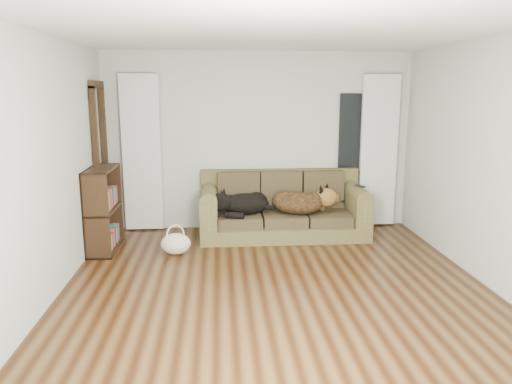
{
  "coord_description": "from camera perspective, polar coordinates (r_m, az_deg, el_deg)",
  "views": [
    {
      "loc": [
        -0.58,
        -4.86,
        2.07
      ],
      "look_at": [
        -0.1,
        1.6,
        0.72
      ],
      "focal_mm": 35.0,
      "sensor_mm": 36.0,
      "label": 1
    }
  ],
  "objects": [
    {
      "name": "wall_right",
      "position": [
        5.67,
        25.77,
        2.78
      ],
      "size": [
        0.04,
        5.0,
        2.6
      ],
      "primitive_type": "cube",
      "color": "#B9BDB5",
      "rests_on": "ground"
    },
    {
      "name": "curtain_right",
      "position": [
        7.71,
        13.82,
        4.56
      ],
      "size": [
        0.55,
        0.08,
        2.25
      ],
      "primitive_type": "cube",
      "color": "silver",
      "rests_on": "ground"
    },
    {
      "name": "wall_back",
      "position": [
        7.42,
        0.28,
        5.8
      ],
      "size": [
        4.5,
        0.04,
        2.6
      ],
      "primitive_type": "cube",
      "color": "#B9BDB5",
      "rests_on": "ground"
    },
    {
      "name": "ceiling",
      "position": [
        4.92,
        2.7,
        17.92
      ],
      "size": [
        5.0,
        5.0,
        0.0
      ],
      "primitive_type": "plane",
      "color": "white",
      "rests_on": "ground"
    },
    {
      "name": "door_casing",
      "position": [
        7.17,
        -17.27,
        3.04
      ],
      "size": [
        0.07,
        0.6,
        2.1
      ],
      "primitive_type": "cube",
      "color": "black",
      "rests_on": "ground"
    },
    {
      "name": "dog_black_lab",
      "position": [
        6.96,
        -1.61,
        -1.46
      ],
      "size": [
        0.75,
        0.57,
        0.29
      ],
      "primitive_type": "ellipsoid",
      "rotation": [
        0.0,
        0.0,
        0.12
      ],
      "color": "black",
      "rests_on": "sofa"
    },
    {
      "name": "dog_shepherd",
      "position": [
        7.02,
        5.09,
        -1.3
      ],
      "size": [
        0.91,
        0.81,
        0.33
      ],
      "primitive_type": "ellipsoid",
      "rotation": [
        0.0,
        0.0,
        2.7
      ],
      "color": "black",
      "rests_on": "sofa"
    },
    {
      "name": "sofa",
      "position": [
        7.08,
        3.14,
        -1.49
      ],
      "size": [
        2.33,
        1.01,
        0.95
      ],
      "primitive_type": "cube",
      "color": "#4D4B2A",
      "rests_on": "floor"
    },
    {
      "name": "wall_left",
      "position": [
        5.19,
        -22.95,
        2.28
      ],
      "size": [
        0.04,
        5.0,
        2.6
      ],
      "primitive_type": "cube",
      "color": "#B9BDB5",
      "rests_on": "ground"
    },
    {
      "name": "tote_bag",
      "position": [
        6.43,
        -9.17,
        -5.68
      ],
      "size": [
        0.44,
        0.37,
        0.27
      ],
      "primitive_type": "ellipsoid",
      "rotation": [
        0.0,
        0.0,
        0.24
      ],
      "color": "beige",
      "rests_on": "floor"
    },
    {
      "name": "curtain_left",
      "position": [
        7.42,
        -12.92,
        4.34
      ],
      "size": [
        0.55,
        0.08,
        2.25
      ],
      "primitive_type": "cube",
      "color": "silver",
      "rests_on": "ground"
    },
    {
      "name": "window_pane",
      "position": [
        7.63,
        11.28,
        6.49
      ],
      "size": [
        0.5,
        0.03,
        1.2
      ],
      "primitive_type": "cube",
      "color": "black",
      "rests_on": "wall_back"
    },
    {
      "name": "tv_remote",
      "position": [
        7.13,
        11.79,
        0.68
      ],
      "size": [
        0.15,
        0.2,
        0.02
      ],
      "primitive_type": "cube",
      "rotation": [
        0.0,
        0.0,
        0.53
      ],
      "color": "black",
      "rests_on": "sofa"
    },
    {
      "name": "floor",
      "position": [
        5.31,
        2.42,
        -11.2
      ],
      "size": [
        5.0,
        5.0,
        0.0
      ],
      "primitive_type": "plane",
      "color": "black",
      "rests_on": "ground"
    },
    {
      "name": "bookshelf",
      "position": [
        6.75,
        -17.04,
        -2.22
      ],
      "size": [
        0.33,
        0.86,
        1.08
      ],
      "primitive_type": "cube",
      "rotation": [
        0.0,
        0.0,
        -0.0
      ],
      "color": "black",
      "rests_on": "floor"
    }
  ]
}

